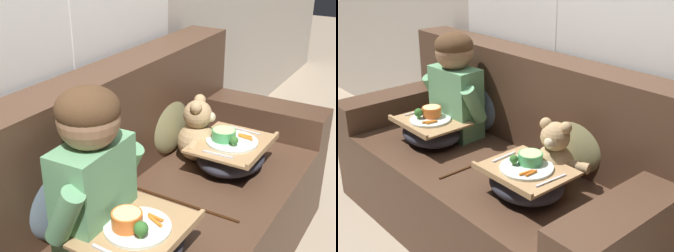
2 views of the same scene
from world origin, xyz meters
TOP-DOWN VIEW (x-y plane):
  - ground_plane at (0.00, 0.00)m, footprint 14.00×14.00m
  - couch at (0.00, 0.07)m, footprint 2.00×0.87m
  - throw_pillow_behind_child at (-0.39, 0.25)m, footprint 0.39×0.19m
  - throw_pillow_behind_teddy at (0.39, 0.25)m, footprint 0.37×0.18m
  - child_figure at (-0.39, 0.07)m, footprint 0.44×0.22m
  - teddy_bear at (0.39, 0.07)m, footprint 0.35×0.25m
  - lap_tray_child at (-0.39, -0.11)m, footprint 0.39×0.31m
  - lap_tray_teddy at (0.39, -0.11)m, footprint 0.39×0.33m

SIDE VIEW (x-z plane):
  - ground_plane at x=0.00m, z-range 0.00..0.00m
  - couch at x=0.00m, z-range -0.14..0.85m
  - lap_tray_teddy at x=0.39m, z-range 0.45..0.65m
  - lap_tray_child at x=-0.39m, z-range 0.45..0.65m
  - teddy_bear at x=0.39m, z-range 0.45..0.77m
  - throw_pillow_behind_child at x=-0.39m, z-range 0.45..0.86m
  - throw_pillow_behind_teddy at x=0.39m, z-range 0.47..0.85m
  - child_figure at x=-0.39m, z-range 0.50..1.11m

